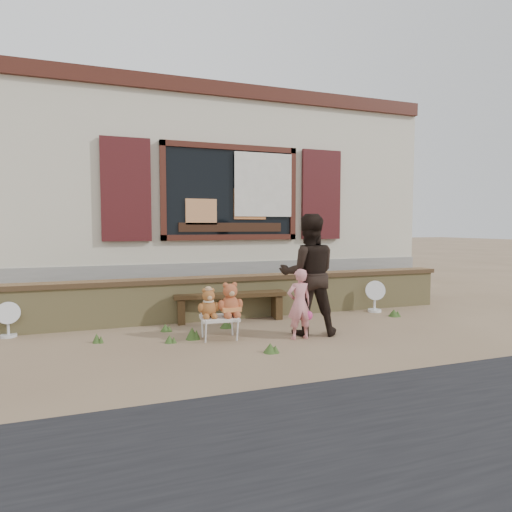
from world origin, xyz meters
name	(u,v)px	position (x,y,z in m)	size (l,w,h in m)	color
ground	(270,330)	(0.00, 0.00, 0.00)	(80.00, 80.00, 0.00)	brown
shopfront	(201,203)	(0.00, 4.49, 2.00)	(8.04, 5.13, 4.00)	#BDB499
brick_wall	(248,295)	(0.00, 1.00, 0.34)	(7.10, 0.36, 0.67)	tan
bench	(230,300)	(-0.35, 0.80, 0.32)	(1.73, 0.53, 0.44)	#362513
folding_chair	(219,319)	(-0.78, -0.20, 0.26)	(0.51, 0.46, 0.29)	beige
teddy_bear_left	(208,302)	(-0.92, -0.19, 0.48)	(0.28, 0.24, 0.38)	brown
teddy_bear_right	(230,299)	(-0.64, -0.21, 0.51)	(0.33, 0.28, 0.45)	brown
child	(299,304)	(0.19, -0.53, 0.45)	(0.33, 0.22, 0.91)	pink
adult	(308,274)	(0.41, -0.34, 0.81)	(0.78, 0.61, 1.61)	black
fan_left	(8,319)	(-3.36, 0.80, 0.24)	(0.30, 0.20, 0.47)	silver
fan_right	(375,296)	(2.14, 0.63, 0.27)	(0.34, 0.23, 0.53)	white
grass_tufts	(245,329)	(-0.39, -0.04, 0.06)	(4.62, 1.56, 0.16)	#365120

